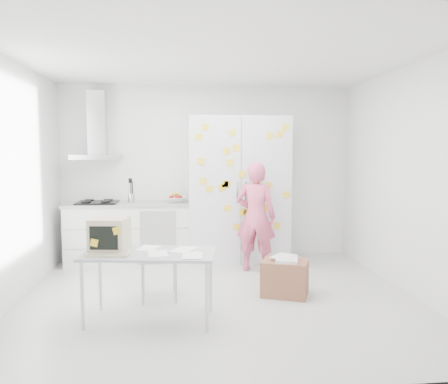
{
  "coord_description": "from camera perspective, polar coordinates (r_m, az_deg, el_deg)",
  "views": [
    {
      "loc": [
        -0.43,
        -4.87,
        1.69
      ],
      "look_at": [
        0.13,
        0.62,
        1.17
      ],
      "focal_mm": 35.0,
      "sensor_mm": 36.0,
      "label": 1
    }
  ],
  "objects": [
    {
      "name": "floor",
      "position": [
        5.18,
        -0.73,
        -13.77
      ],
      "size": [
        4.5,
        4.0,
        0.02
      ],
      "primitive_type": "cube",
      "color": "silver",
      "rests_on": "ground"
    },
    {
      "name": "walls",
      "position": [
        5.62,
        -1.4,
        1.92
      ],
      "size": [
        4.52,
        4.01,
        2.7
      ],
      "color": "white",
      "rests_on": "ground"
    },
    {
      "name": "ceiling",
      "position": [
        5.0,
        -0.77,
        17.05
      ],
      "size": [
        4.5,
        4.0,
        0.02
      ],
      "primitive_type": "cube",
      "color": "white",
      "rests_on": "walls"
    },
    {
      "name": "counter_run",
      "position": [
        6.73,
        -12.3,
        -5.17
      ],
      "size": [
        1.84,
        0.63,
        1.28
      ],
      "color": "white",
      "rests_on": "ground"
    },
    {
      "name": "range_hood",
      "position": [
        6.83,
        -16.23,
        7.42
      ],
      "size": [
        0.7,
        0.48,
        1.01
      ],
      "color": "silver",
      "rests_on": "walls"
    },
    {
      "name": "tall_cabinet",
      "position": [
        6.63,
        1.85,
        0.28
      ],
      "size": [
        1.5,
        0.68,
        2.2
      ],
      "color": "silver",
      "rests_on": "ground"
    },
    {
      "name": "person",
      "position": [
        6.14,
        4.16,
        -3.24
      ],
      "size": [
        0.65,
        0.54,
        1.54
      ],
      "primitive_type": "imported",
      "rotation": [
        0.0,
        0.0,
        2.8
      ],
      "color": "#DC557B",
      "rests_on": "ground"
    },
    {
      "name": "desk",
      "position": [
        4.48,
        -12.93,
        -6.51
      ],
      "size": [
        1.36,
        0.81,
        1.02
      ],
      "rotation": [
        0.0,
        0.0,
        -0.13
      ],
      "color": "#AEB3B9",
      "rests_on": "ground"
    },
    {
      "name": "chair",
      "position": [
        5.14,
        -8.54,
        -7.35
      ],
      "size": [
        0.47,
        0.47,
        0.99
      ],
      "rotation": [
        0.0,
        0.0,
        0.06
      ],
      "color": "#BBBBB8",
      "rests_on": "ground"
    },
    {
      "name": "cardboard_box",
      "position": [
        5.26,
        7.97,
        -10.94
      ],
      "size": [
        0.64,
        0.58,
        0.45
      ],
      "rotation": [
        0.0,
        0.0,
        -0.39
      ],
      "color": "brown",
      "rests_on": "ground"
    }
  ]
}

